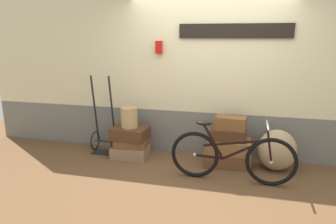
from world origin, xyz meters
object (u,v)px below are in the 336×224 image
at_px(suitcase_4, 229,146).
at_px(suitcase_6, 231,123).
at_px(suitcase_3, 227,159).
at_px(suitcase_5, 228,134).
at_px(bicycle, 231,157).
at_px(suitcase_0, 131,151).
at_px(suitcase_2, 130,133).
at_px(luggage_trolley, 104,135).
at_px(wicker_basket, 129,118).
at_px(suitcase_1, 132,142).
at_px(burlap_sack, 277,150).

relative_size(suitcase_4, suitcase_6, 1.43).
bearing_deg(suitcase_3, suitcase_5, 74.47).
relative_size(suitcase_6, bicycle, 0.26).
distance_m(suitcase_0, bicycle, 1.74).
xyz_separation_m(suitcase_2, suitcase_5, (1.58, 0.00, 0.10)).
xyz_separation_m(suitcase_6, luggage_trolley, (-2.12, 0.10, -0.39)).
xyz_separation_m(suitcase_5, suitcase_6, (0.03, 0.00, 0.18)).
distance_m(suitcase_2, wicker_basket, 0.27).
bearing_deg(suitcase_3, suitcase_6, 27.65).
xyz_separation_m(suitcase_3, bicycle, (0.08, -0.52, 0.25)).
height_order(suitcase_3, suitcase_5, suitcase_5).
bearing_deg(suitcase_1, bicycle, -22.82).
xyz_separation_m(suitcase_0, suitcase_5, (1.57, 0.03, 0.41)).
bearing_deg(suitcase_6, burlap_sack, 7.16).
bearing_deg(suitcase_4, suitcase_5, 158.42).
relative_size(suitcase_2, suitcase_5, 1.07).
relative_size(suitcase_1, suitcase_2, 0.91).
bearing_deg(bicycle, burlap_sack, 40.15).
xyz_separation_m(suitcase_4, bicycle, (0.05, -0.52, 0.04)).
relative_size(suitcase_3, wicker_basket, 2.12).
distance_m(suitcase_4, suitcase_5, 0.19).
bearing_deg(wicker_basket, suitcase_1, -1.77).
bearing_deg(suitcase_4, luggage_trolley, 176.35).
xyz_separation_m(suitcase_3, wicker_basket, (-1.58, 0.02, 0.55)).
height_order(suitcase_3, wicker_basket, wicker_basket).
xyz_separation_m(suitcase_0, suitcase_2, (-0.01, 0.03, 0.31)).
height_order(suitcase_3, suitcase_4, suitcase_4).
bearing_deg(suitcase_3, suitcase_2, 175.59).
bearing_deg(suitcase_1, suitcase_0, -127.19).
distance_m(suitcase_5, suitcase_6, 0.18).
bearing_deg(suitcase_5, suitcase_0, 179.60).
distance_m(suitcase_1, suitcase_3, 1.55).
distance_m(suitcase_4, wicker_basket, 1.65).
height_order(wicker_basket, burlap_sack, wicker_basket).
height_order(suitcase_1, luggage_trolley, luggage_trolley).
height_order(suitcase_1, suitcase_3, suitcase_1).
xyz_separation_m(suitcase_4, luggage_trolley, (-2.12, 0.12, -0.02)).
height_order(suitcase_0, suitcase_3, suitcase_3).
xyz_separation_m(suitcase_1, bicycle, (1.63, -0.53, 0.12)).
relative_size(suitcase_4, wicker_basket, 1.93).
bearing_deg(suitcase_1, burlap_sack, -4.58).
bearing_deg(suitcase_4, suitcase_6, 75.78).
bearing_deg(suitcase_0, suitcase_4, -2.11).
height_order(suitcase_0, bicycle, bicycle).
distance_m(wicker_basket, burlap_sack, 2.33).
distance_m(suitcase_2, burlap_sack, 2.30).
height_order(suitcase_0, suitcase_1, suitcase_1).
distance_m(suitcase_1, wicker_basket, 0.43).
relative_size(suitcase_1, suitcase_5, 0.97).
distance_m(suitcase_3, wicker_basket, 1.68).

